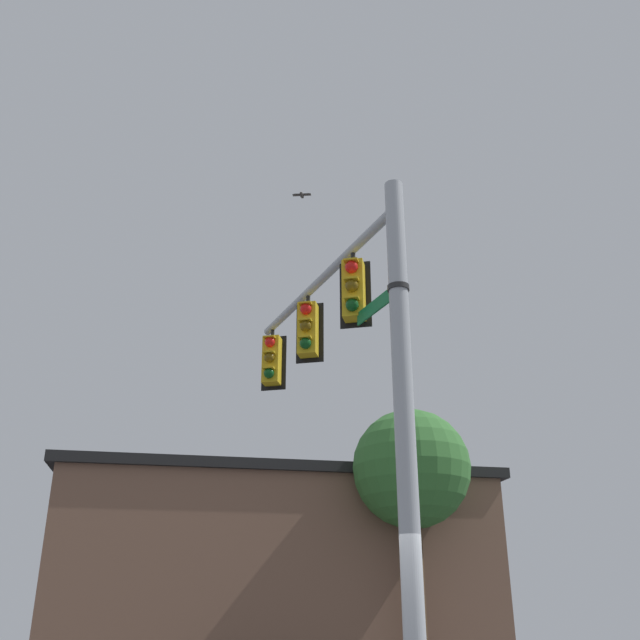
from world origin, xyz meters
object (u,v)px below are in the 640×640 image
Objects in this scene: traffic_light_mid_inner at (308,329)px; bird_flying at (302,195)px; traffic_light_nearest_pole at (354,290)px; street_name_sign at (387,297)px; traffic_light_mid_outer at (272,360)px.

bird_flying reaches higher than traffic_light_mid_inner.
traffic_light_nearest_pole is 1.00× the size of traffic_light_mid_inner.
street_name_sign is (-1.82, 2.40, -0.59)m from traffic_light_mid_inner.
traffic_light_mid_outer is at bearing -53.01° from traffic_light_mid_inner.
street_name_sign is (-0.65, 0.85, -0.59)m from traffic_light_nearest_pole.
bird_flying is (0.14, 0.01, 3.02)m from traffic_light_mid_inner.
traffic_light_nearest_pole and traffic_light_mid_inner have the same top height.
traffic_light_mid_outer is 1.08× the size of street_name_sign.
traffic_light_mid_inner is 3.07m from street_name_sign.
traffic_light_nearest_pole is 3.38× the size of bird_flying.
street_name_sign is at bearing 127.65° from traffic_light_nearest_pole.
traffic_light_mid_inner is 1.00× the size of traffic_light_mid_outer.
traffic_light_mid_outer is (2.33, -3.10, 0.00)m from traffic_light_nearest_pole.
bird_flying is (1.31, -1.54, 3.02)m from traffic_light_nearest_pole.
traffic_light_mid_inner is at bearing -176.28° from bird_flying.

